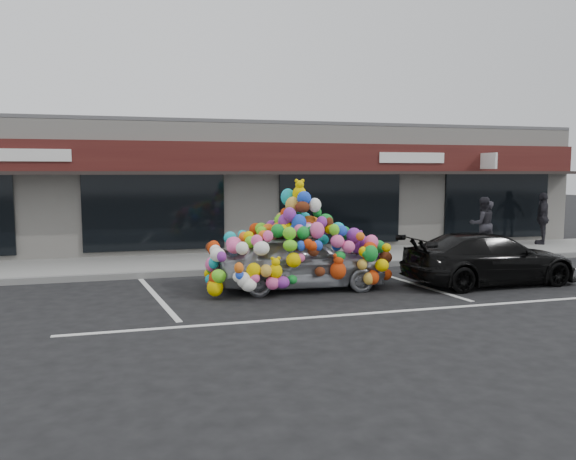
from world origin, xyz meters
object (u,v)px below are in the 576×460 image
object	(u,v)px
pedestrian_b	(482,224)
toy_car	(300,253)
black_sedan	(489,259)
pedestrian_a	(487,224)
pedestrian_c	(543,218)

from	to	relation	value
pedestrian_b	toy_car	bearing A→B (deg)	31.28
black_sedan	pedestrian_a	distance (m)	5.69
toy_car	pedestrian_c	bearing A→B (deg)	-63.41
black_sedan	pedestrian_b	world-z (taller)	pedestrian_b
pedestrian_c	pedestrian_a	bearing A→B (deg)	-41.84
toy_car	black_sedan	world-z (taller)	toy_car
toy_car	pedestrian_b	size ratio (longest dim) A/B	2.48
pedestrian_a	toy_car	bearing A→B (deg)	-16.24
pedestrian_a	black_sedan	bearing A→B (deg)	12.19
toy_car	pedestrian_b	world-z (taller)	toy_car
black_sedan	pedestrian_c	distance (m)	7.52
pedestrian_a	pedestrian_b	world-z (taller)	pedestrian_b
pedestrian_c	black_sedan	bearing A→B (deg)	-6.96
toy_car	pedestrian_a	xyz separation A→B (m)	(7.72, 3.97, 0.11)
pedestrian_a	pedestrian_c	bearing A→B (deg)	143.06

